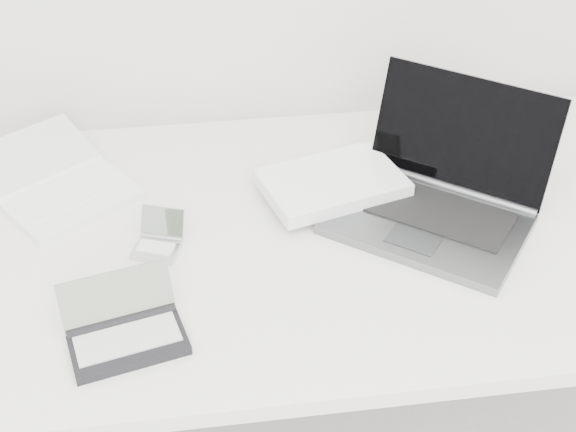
{
  "coord_description": "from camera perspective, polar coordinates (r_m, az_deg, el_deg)",
  "views": [
    {
      "loc": [
        -0.18,
        0.42,
        1.63
      ],
      "look_at": [
        -0.03,
        1.51,
        0.79
      ],
      "focal_mm": 50.0,
      "sensor_mm": 36.0,
      "label": 1
    }
  ],
  "objects": [
    {
      "name": "pda_silver",
      "position": [
        1.42,
        -9.21,
        -1.85
      ],
      "size": [
        0.1,
        0.11,
        0.06
      ],
      "rotation": [
        0.0,
        0.0,
        -0.34
      ],
      "color": "silver",
      "rests_on": "desk"
    },
    {
      "name": "palmtop_charcoal",
      "position": [
        1.26,
        -11.49,
        -8.08
      ],
      "size": [
        0.2,
        0.16,
        0.09
      ],
      "rotation": [
        0.0,
        0.0,
        0.24
      ],
      "color": "black",
      "rests_on": "desk"
    },
    {
      "name": "laptop_large",
      "position": [
        1.5,
        7.95,
        1.7
      ],
      "size": [
        0.55,
        0.45,
        0.22
      ],
      "rotation": [
        0.0,
        0.0,
        -0.66
      ],
      "color": "slate",
      "rests_on": "desk"
    },
    {
      "name": "netbook_open_white",
      "position": [
        1.6,
        -15.88,
        2.05
      ],
      "size": [
        0.35,
        0.37,
        0.06
      ],
      "rotation": [
        0.0,
        0.0,
        0.61
      ],
      "color": "white",
      "rests_on": "desk"
    },
    {
      "name": "desk",
      "position": [
        1.49,
        0.93,
        -2.25
      ],
      "size": [
        1.6,
        0.8,
        0.73
      ],
      "color": "white",
      "rests_on": "ground"
    }
  ]
}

